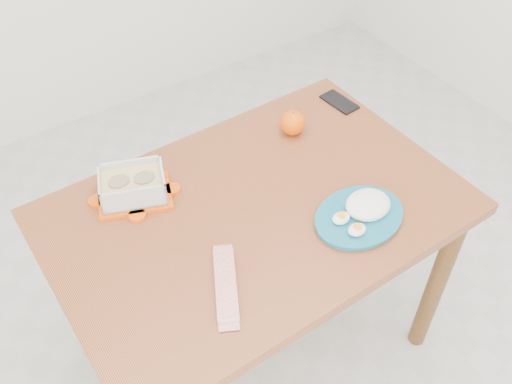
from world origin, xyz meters
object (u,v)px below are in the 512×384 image
food_container (133,186)px  dining_table (256,232)px  rice_plate (362,211)px  smartphone (339,102)px  orange_fruit (293,123)px

food_container → dining_table: bearing=-19.9°
dining_table → rice_plate: (0.22, -0.19, 0.13)m
smartphone → rice_plate: bearing=-128.1°
rice_plate → smartphone: bearing=53.2°
dining_table → smartphone: bearing=25.2°
dining_table → smartphone: (0.51, 0.25, 0.11)m
food_container → orange_fruit: bearing=18.8°
smartphone → orange_fruit: bearing=-175.2°
food_container → rice_plate: bearing=-20.3°
dining_table → orange_fruit: (0.28, 0.21, 0.15)m
rice_plate → food_container: bearing=135.5°
food_container → smartphone: (0.77, 0.03, -0.04)m
dining_table → food_container: (-0.26, 0.22, 0.15)m
orange_fruit → smartphone: size_ratio=0.61×
food_container → smartphone: 0.77m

